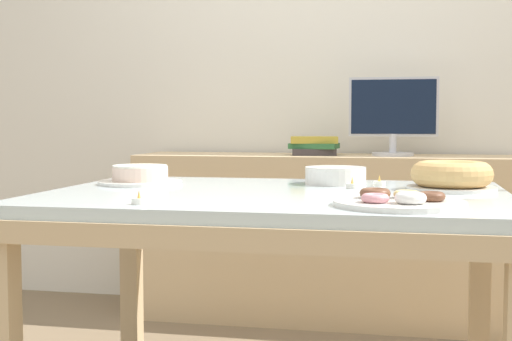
{
  "coord_description": "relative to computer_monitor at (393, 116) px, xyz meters",
  "views": [
    {
      "loc": [
        0.39,
        -2.16,
        0.99
      ],
      "look_at": [
        -0.08,
        0.07,
        0.83
      ],
      "focal_mm": 50.0,
      "sensor_mm": 36.0,
      "label": 1
    }
  ],
  "objects": [
    {
      "name": "sideboard",
      "position": [
        -0.33,
        0.0,
        -0.6
      ],
      "size": [
        1.85,
        0.44,
        0.82
      ],
      "color": "#D1B284",
      "rests_on": "ground"
    },
    {
      "name": "tealight_left_edge",
      "position": [
        -0.11,
        -1.18,
        -0.23
      ],
      "size": [
        0.04,
        0.04,
        0.04
      ],
      "color": "silver",
      "rests_on": "dining_table"
    },
    {
      "name": "cake_golden_bundt",
      "position": [
        0.2,
        -1.17,
        -0.19
      ],
      "size": [
        0.28,
        0.28,
        0.09
      ],
      "color": "silver",
      "rests_on": "dining_table"
    },
    {
      "name": "tealight_near_front",
      "position": [
        -0.62,
        -1.74,
        -0.23
      ],
      "size": [
        0.04,
        0.04,
        0.04
      ],
      "color": "silver",
      "rests_on": "dining_table"
    },
    {
      "name": "dining_table",
      "position": [
        -0.33,
        -1.34,
        -0.33
      ],
      "size": [
        1.44,
        1.04,
        0.77
      ],
      "color": "silver",
      "rests_on": "ground"
    },
    {
      "name": "wall_back",
      "position": [
        -0.33,
        0.3,
        0.29
      ],
      "size": [
        8.0,
        0.1,
        2.6
      ],
      "primitive_type": "cube",
      "color": "silver",
      "rests_on": "ground"
    },
    {
      "name": "tealight_near_cakes",
      "position": [
        -0.03,
        -1.08,
        -0.23
      ],
      "size": [
        0.04,
        0.04,
        0.04
      ],
      "color": "silver",
      "rests_on": "dining_table"
    },
    {
      "name": "book_stack",
      "position": [
        -0.38,
        0.0,
        -0.14
      ],
      "size": [
        0.25,
        0.2,
        0.09
      ],
      "color": "#3F3838",
      "rests_on": "sideboard"
    },
    {
      "name": "pastry_platter",
      "position": [
        0.04,
        -1.64,
        -0.23
      ],
      "size": [
        0.34,
        0.34,
        0.04
      ],
      "color": "silver",
      "rests_on": "dining_table"
    },
    {
      "name": "cake_chocolate_round",
      "position": [
        -0.84,
        -1.18,
        -0.21
      ],
      "size": [
        0.29,
        0.29,
        0.07
      ],
      "color": "silver",
      "rests_on": "dining_table"
    },
    {
      "name": "plate_stack",
      "position": [
        -0.18,
        -1.04,
        -0.21
      ],
      "size": [
        0.21,
        0.21,
        0.06
      ],
      "color": "silver",
      "rests_on": "dining_table"
    },
    {
      "name": "computer_monitor",
      "position": [
        0.0,
        0.0,
        0.0
      ],
      "size": [
        0.42,
        0.2,
        0.38
      ],
      "color": "silver",
      "rests_on": "sideboard"
    }
  ]
}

